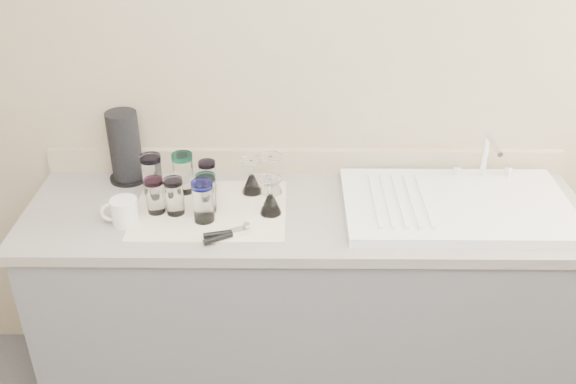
{
  "coord_description": "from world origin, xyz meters",
  "views": [
    {
      "loc": [
        -0.05,
        -0.8,
        2.13
      ],
      "look_at": [
        -0.07,
        1.15,
        1.0
      ],
      "focal_mm": 40.0,
      "sensor_mm": 36.0,
      "label": 1
    }
  ],
  "objects_px": {
    "tumbler_purple": "(208,177)",
    "can_opener": "(227,234)",
    "tumbler_blue": "(174,196)",
    "tumbler_extra": "(203,201)",
    "goblet_back_left": "(252,181)",
    "paper_towel_roll": "(125,147)",
    "tumbler_lavender": "(206,193)",
    "goblet_back_right": "(271,180)",
    "goblet_front_right": "(271,201)",
    "tumbler_magenta": "(155,195)",
    "tumbler_cyan": "(183,173)",
    "tumbler_teal": "(152,174)",
    "white_mug": "(124,212)",
    "sink_unit": "(457,205)"
  },
  "relations": [
    {
      "from": "tumbler_lavender",
      "to": "goblet_front_right",
      "type": "distance_m",
      "value": 0.23
    },
    {
      "from": "tumbler_cyan",
      "to": "white_mug",
      "type": "xyz_separation_m",
      "value": [
        -0.18,
        -0.22,
        -0.04
      ]
    },
    {
      "from": "tumbler_purple",
      "to": "tumbler_blue",
      "type": "xyz_separation_m",
      "value": [
        -0.1,
        -0.15,
        0.0
      ]
    },
    {
      "from": "sink_unit",
      "to": "white_mug",
      "type": "relative_size",
      "value": 5.99
    },
    {
      "from": "tumbler_blue",
      "to": "tumbler_extra",
      "type": "xyz_separation_m",
      "value": [
        0.11,
        -0.05,
        0.01
      ]
    },
    {
      "from": "goblet_back_left",
      "to": "goblet_front_right",
      "type": "xyz_separation_m",
      "value": [
        0.08,
        -0.15,
        0.0
      ]
    },
    {
      "from": "tumbler_extra",
      "to": "paper_towel_roll",
      "type": "xyz_separation_m",
      "value": [
        -0.34,
        0.31,
        0.05
      ]
    },
    {
      "from": "tumbler_magenta",
      "to": "white_mug",
      "type": "height_order",
      "value": "tumbler_magenta"
    },
    {
      "from": "tumbler_extra",
      "to": "paper_towel_roll",
      "type": "distance_m",
      "value": 0.46
    },
    {
      "from": "tumbler_magenta",
      "to": "can_opener",
      "type": "distance_m",
      "value": 0.32
    },
    {
      "from": "tumbler_purple",
      "to": "tumbler_magenta",
      "type": "distance_m",
      "value": 0.22
    },
    {
      "from": "sink_unit",
      "to": "can_opener",
      "type": "bearing_deg",
      "value": -166.41
    },
    {
      "from": "tumbler_purple",
      "to": "paper_towel_roll",
      "type": "bearing_deg",
      "value": 160.46
    },
    {
      "from": "tumbler_extra",
      "to": "paper_towel_roll",
      "type": "relative_size",
      "value": 0.54
    },
    {
      "from": "tumbler_magenta",
      "to": "sink_unit",
      "type": "bearing_deg",
      "value": 2.02
    },
    {
      "from": "tumbler_cyan",
      "to": "paper_towel_roll",
      "type": "xyz_separation_m",
      "value": [
        -0.24,
        0.11,
        0.05
      ]
    },
    {
      "from": "tumbler_extra",
      "to": "can_opener",
      "type": "bearing_deg",
      "value": -49.86
    },
    {
      "from": "goblet_back_right",
      "to": "can_opener",
      "type": "xyz_separation_m",
      "value": [
        -0.14,
        -0.31,
        -0.04
      ]
    },
    {
      "from": "tumbler_purple",
      "to": "goblet_front_right",
      "type": "relative_size",
      "value": 0.91
    },
    {
      "from": "tumbler_purple",
      "to": "goblet_back_right",
      "type": "xyz_separation_m",
      "value": [
        0.24,
        0.01,
        -0.01
      ]
    },
    {
      "from": "sink_unit",
      "to": "goblet_front_right",
      "type": "xyz_separation_m",
      "value": [
        -0.68,
        -0.04,
        0.04
      ]
    },
    {
      "from": "tumbler_purple",
      "to": "can_opener",
      "type": "relative_size",
      "value": 0.8
    },
    {
      "from": "can_opener",
      "to": "sink_unit",
      "type": "bearing_deg",
      "value": 13.59
    },
    {
      "from": "tumbler_extra",
      "to": "white_mug",
      "type": "xyz_separation_m",
      "value": [
        -0.28,
        -0.01,
        -0.04
      ]
    },
    {
      "from": "goblet_back_right",
      "to": "goblet_front_right",
      "type": "bearing_deg",
      "value": -88.58
    },
    {
      "from": "goblet_back_right",
      "to": "white_mug",
      "type": "height_order",
      "value": "goblet_back_right"
    },
    {
      "from": "tumbler_extra",
      "to": "goblet_back_right",
      "type": "height_order",
      "value": "same"
    },
    {
      "from": "can_opener",
      "to": "tumbler_teal",
      "type": "bearing_deg",
      "value": 135.77
    },
    {
      "from": "tumbler_teal",
      "to": "tumbler_purple",
      "type": "distance_m",
      "value": 0.21
    },
    {
      "from": "tumbler_magenta",
      "to": "paper_towel_roll",
      "type": "bearing_deg",
      "value": 121.5
    },
    {
      "from": "goblet_front_right",
      "to": "tumbler_magenta",
      "type": "bearing_deg",
      "value": 179.34
    },
    {
      "from": "tumbler_cyan",
      "to": "tumbler_lavender",
      "type": "bearing_deg",
      "value": -53.56
    },
    {
      "from": "tumbler_teal",
      "to": "white_mug",
      "type": "bearing_deg",
      "value": -107.81
    },
    {
      "from": "sink_unit",
      "to": "tumbler_teal",
      "type": "height_order",
      "value": "sink_unit"
    },
    {
      "from": "tumbler_extra",
      "to": "tumbler_teal",
      "type": "bearing_deg",
      "value": 138.49
    },
    {
      "from": "paper_towel_roll",
      "to": "tumbler_lavender",
      "type": "bearing_deg",
      "value": -35.94
    },
    {
      "from": "tumbler_cyan",
      "to": "tumbler_extra",
      "type": "height_order",
      "value": "tumbler_cyan"
    },
    {
      "from": "tumbler_purple",
      "to": "goblet_back_left",
      "type": "distance_m",
      "value": 0.17
    },
    {
      "from": "tumbler_cyan",
      "to": "goblet_back_left",
      "type": "bearing_deg",
      "value": -1.26
    },
    {
      "from": "sink_unit",
      "to": "tumbler_extra",
      "type": "relative_size",
      "value": 5.36
    },
    {
      "from": "goblet_back_left",
      "to": "tumbler_cyan",
      "type": "bearing_deg",
      "value": 178.74
    },
    {
      "from": "tumbler_cyan",
      "to": "tumbler_lavender",
      "type": "height_order",
      "value": "tumbler_cyan"
    },
    {
      "from": "tumbler_blue",
      "to": "goblet_front_right",
      "type": "height_order",
      "value": "goblet_front_right"
    },
    {
      "from": "tumbler_purple",
      "to": "white_mug",
      "type": "distance_m",
      "value": 0.34
    },
    {
      "from": "tumbler_purple",
      "to": "tumbler_blue",
      "type": "distance_m",
      "value": 0.18
    },
    {
      "from": "tumbler_cyan",
      "to": "tumbler_lavender",
      "type": "relative_size",
      "value": 1.09
    },
    {
      "from": "tumbler_teal",
      "to": "paper_towel_roll",
      "type": "height_order",
      "value": "paper_towel_roll"
    },
    {
      "from": "tumbler_purple",
      "to": "goblet_front_right",
      "type": "bearing_deg",
      "value": -31.18
    },
    {
      "from": "tumbler_cyan",
      "to": "white_mug",
      "type": "bearing_deg",
      "value": -129.54
    },
    {
      "from": "tumbler_purple",
      "to": "tumbler_lavender",
      "type": "height_order",
      "value": "tumbler_lavender"
    }
  ]
}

